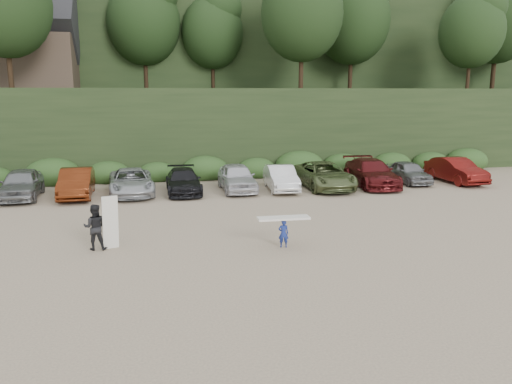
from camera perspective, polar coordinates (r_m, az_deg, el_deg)
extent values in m
plane|color=tan|center=(19.61, -3.70, -5.64)|extent=(120.00, 120.00, 0.00)
cube|color=black|center=(40.75, -8.34, 7.37)|extent=(80.00, 14.00, 6.00)
cube|color=black|center=(58.68, -9.71, 13.38)|extent=(90.00, 30.00, 16.00)
ellipsoid|color=black|center=(41.00, -8.68, 18.59)|extent=(66.00, 12.00, 10.00)
cube|color=#2B491E|center=(33.53, -8.29, 2.42)|extent=(46.20, 2.00, 1.20)
cube|color=brown|center=(43.64, -25.10, 13.28)|extent=(8.00, 6.00, 4.00)
imported|color=gray|center=(30.12, -25.23, 0.86)|extent=(2.14, 4.85, 1.62)
imported|color=#5E240E|center=(29.36, -19.83, 0.98)|extent=(1.84, 4.85, 1.58)
imported|color=#B0B2B7|center=(29.16, -14.07, 1.13)|extent=(2.74, 5.38, 1.46)
imported|color=black|center=(29.07, -8.30, 1.24)|extent=(1.94, 4.75, 1.38)
imported|color=silver|center=(29.40, -2.20, 1.69)|extent=(1.90, 4.72, 1.61)
imported|color=white|center=(29.61, 2.86, 1.61)|extent=(1.87, 4.53, 1.46)
imported|color=#5C6A3D|center=(30.47, 7.79, 1.90)|extent=(2.68, 5.69, 1.57)
imported|color=#571316|center=(31.75, 13.02, 2.15)|extent=(2.72, 5.80, 1.64)
imported|color=slate|center=(33.45, 17.03, 2.19)|extent=(1.73, 4.14, 1.40)
imported|color=#5F110E|center=(34.65, 21.86, 2.33)|extent=(1.89, 4.87, 1.58)
imported|color=navy|center=(18.73, 3.16, -4.75)|extent=(0.43, 0.32, 1.07)
cube|color=white|center=(18.58, 3.18, -2.98)|extent=(1.96, 0.60, 0.08)
imported|color=black|center=(19.29, -17.93, -3.83)|extent=(0.89, 0.72, 1.71)
cube|color=silver|center=(19.14, -16.32, -3.37)|extent=(0.62, 0.43, 2.02)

